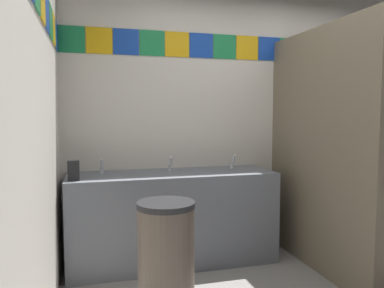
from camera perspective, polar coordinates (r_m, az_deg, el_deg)
wall_back at (r=3.95m, az=7.94°, el=4.35°), size 3.63×0.09×2.67m
wall_side at (r=2.08m, az=-23.46°, el=3.71°), size 0.09×3.07×2.67m
vanity_counter at (r=3.50m, az=-2.96°, el=-10.77°), size 1.85×0.59×0.82m
faucet_left at (r=3.42m, az=-13.46°, el=-3.56°), size 0.04×0.10×0.14m
faucet_center at (r=3.50m, az=-3.31°, el=-3.26°), size 0.04×0.10×0.14m
faucet_right at (r=3.67m, az=6.13°, el=-2.89°), size 0.04×0.10×0.14m
soap_dispenser at (r=3.16m, az=-17.44°, el=-3.85°), size 0.09×0.09×0.16m
stall_divider at (r=3.30m, az=22.91°, el=-1.24°), size 0.92×1.51×2.08m
toilet at (r=4.12m, az=22.44°, el=-10.51°), size 0.39×0.49×0.74m
trash_bin at (r=2.71m, az=-3.92°, el=-16.54°), size 0.40×0.40×0.76m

